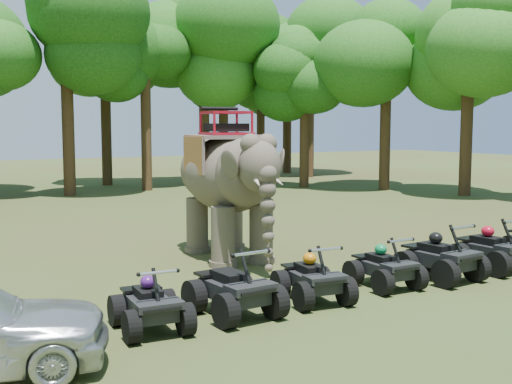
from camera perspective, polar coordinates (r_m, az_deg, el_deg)
ground at (r=14.93m, az=2.30°, el=-7.70°), size 110.00×110.00×0.00m
elephant at (r=16.98m, az=-2.53°, el=0.79°), size 2.54×4.92×3.98m
atv_0 at (r=11.30m, az=-9.39°, el=-9.23°), size 1.25×1.65×1.16m
atv_1 at (r=11.98m, az=-1.98°, el=-7.89°), size 1.43×1.87×1.32m
atv_2 at (r=12.96m, az=5.07°, el=-7.12°), size 1.36×1.75×1.20m
atv_3 at (r=14.28m, az=11.36°, el=-6.07°), size 1.17×1.58×1.16m
atv_4 at (r=15.27m, az=16.11°, el=-5.06°), size 1.46×1.90×1.33m
atv_5 at (r=16.65m, az=20.30°, el=-4.31°), size 1.39×1.85×1.32m
tree_0 at (r=33.24m, az=-16.44°, el=8.14°), size 6.86×6.86×9.80m
tree_1 at (r=34.85m, az=-9.77°, el=6.93°), size 5.79×5.79×8.27m
tree_2 at (r=39.16m, az=-2.91°, el=7.40°), size 6.26×6.26×8.95m
tree_3 at (r=36.17m, az=4.33°, el=6.50°), size 5.38×5.38×7.69m
tree_4 at (r=35.35m, az=11.46°, el=7.65°), size 6.45×6.45×9.22m
tree_5 at (r=33.63m, az=18.30°, el=8.15°), size 6.94×6.94×9.92m
tree_28 at (r=37.94m, az=-4.65°, el=8.33°), size 7.10×7.10×10.14m
tree_29 at (r=46.85m, az=2.79°, el=8.28°), size 7.53×7.53×10.76m
tree_30 at (r=38.50m, az=-13.23°, el=7.60°), size 6.58×6.58×9.40m
tree_31 at (r=43.31m, az=4.78°, el=7.57°), size 6.60×6.60×9.43m
tree_33 at (r=45.13m, az=4.81°, el=8.27°), size 7.44×7.44×10.63m
tree_34 at (r=44.06m, az=0.42°, el=7.02°), size 6.01×6.01×8.59m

